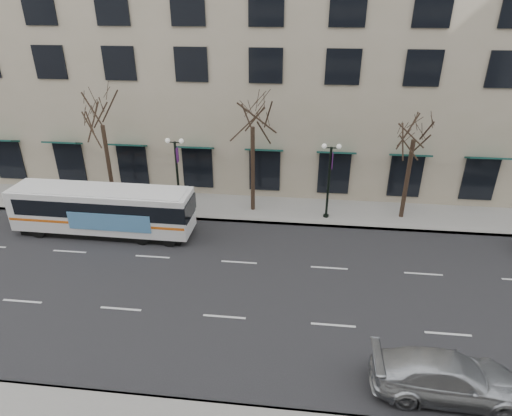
# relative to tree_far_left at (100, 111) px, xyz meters

# --- Properties ---
(ground) EXTENTS (160.00, 160.00, 0.00)m
(ground) POSITION_rel_tree_far_left_xyz_m (10.00, -8.80, -6.70)
(ground) COLOR black
(ground) RESTS_ON ground
(sidewalk_far) EXTENTS (80.00, 4.00, 0.15)m
(sidewalk_far) POSITION_rel_tree_far_left_xyz_m (15.00, 0.20, -6.62)
(sidewalk_far) COLOR gray
(sidewalk_far) RESTS_ON ground
(building_hotel) EXTENTS (40.00, 20.00, 24.00)m
(building_hotel) POSITION_rel_tree_far_left_xyz_m (8.00, 12.20, 5.30)
(building_hotel) COLOR tan
(building_hotel) RESTS_ON ground
(tree_far_left) EXTENTS (3.60, 3.60, 8.34)m
(tree_far_left) POSITION_rel_tree_far_left_xyz_m (0.00, 0.00, 0.00)
(tree_far_left) COLOR black
(tree_far_left) RESTS_ON ground
(tree_far_mid) EXTENTS (3.60, 3.60, 8.55)m
(tree_far_mid) POSITION_rel_tree_far_left_xyz_m (10.00, 0.00, 0.21)
(tree_far_mid) COLOR black
(tree_far_mid) RESTS_ON ground
(tree_far_right) EXTENTS (3.60, 3.60, 8.06)m
(tree_far_right) POSITION_rel_tree_far_left_xyz_m (20.00, 0.00, -0.28)
(tree_far_right) COLOR black
(tree_far_right) RESTS_ON ground
(lamp_post_left) EXTENTS (1.22, 0.45, 5.21)m
(lamp_post_left) POSITION_rel_tree_far_left_xyz_m (5.01, -0.60, -3.75)
(lamp_post_left) COLOR black
(lamp_post_left) RESTS_ON ground
(lamp_post_right) EXTENTS (1.22, 0.45, 5.21)m
(lamp_post_right) POSITION_rel_tree_far_left_xyz_m (15.01, -0.60, -3.75)
(lamp_post_right) COLOR black
(lamp_post_right) RESTS_ON ground
(city_bus) EXTENTS (11.15, 2.59, 3.02)m
(city_bus) POSITION_rel_tree_far_left_xyz_m (1.27, -4.10, -5.05)
(city_bus) COLOR white
(city_bus) RESTS_ON ground
(silver_car) EXTENTS (5.55, 2.33, 1.60)m
(silver_car) POSITION_rel_tree_far_left_xyz_m (18.92, -14.32, -5.90)
(silver_car) COLOR #B1B4B9
(silver_car) RESTS_ON ground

